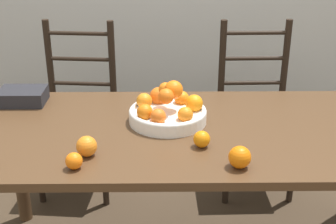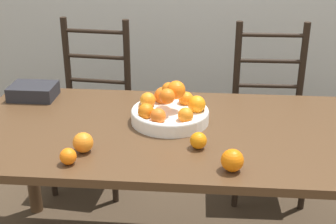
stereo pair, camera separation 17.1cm
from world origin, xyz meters
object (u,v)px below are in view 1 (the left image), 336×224
at_px(orange_loose_0, 87,146).
at_px(orange_loose_1, 202,139).
at_px(fruit_bowl, 168,110).
at_px(orange_loose_2, 74,161).
at_px(chair_right, 255,114).
at_px(book_stack, 23,96).
at_px(orange_loose_3, 240,157).
at_px(chair_left, 78,114).

bearing_deg(orange_loose_0, orange_loose_1, 8.67).
relative_size(fruit_bowl, orange_loose_2, 5.46).
height_order(orange_loose_2, chair_right, chair_right).
xyz_separation_m(orange_loose_1, book_stack, (-0.83, 0.47, 0.00)).
xyz_separation_m(orange_loose_1, orange_loose_3, (0.12, -0.16, 0.01)).
height_order(fruit_bowl, chair_right, chair_right).
relative_size(chair_right, book_stack, 4.54).
bearing_deg(orange_loose_3, fruit_bowl, 122.27).
bearing_deg(book_stack, orange_loose_2, -60.52).
relative_size(orange_loose_2, chair_left, 0.06).
bearing_deg(orange_loose_1, orange_loose_3, -52.26).
bearing_deg(chair_right, orange_loose_0, -132.14).
height_order(orange_loose_0, orange_loose_1, orange_loose_0).
distance_m(orange_loose_1, chair_left, 1.15).
relative_size(orange_loose_0, orange_loose_1, 1.19).
distance_m(fruit_bowl, orange_loose_0, 0.44).
bearing_deg(chair_right, chair_left, 178.71).
height_order(orange_loose_3, book_stack, orange_loose_3).
xyz_separation_m(orange_loose_2, orange_loose_3, (0.60, 0.00, 0.01)).
bearing_deg(orange_loose_0, orange_loose_2, -108.07).
xyz_separation_m(fruit_bowl, orange_loose_3, (0.26, -0.41, -0.01)).
height_order(orange_loose_0, orange_loose_2, orange_loose_0).
distance_m(orange_loose_3, book_stack, 1.14).
bearing_deg(fruit_bowl, orange_loose_3, -57.73).
relative_size(orange_loose_2, orange_loose_3, 0.75).
xyz_separation_m(orange_loose_1, chair_right, (0.40, 0.90, -0.29)).
xyz_separation_m(chair_left, chair_right, (1.05, 0.00, 0.00)).
relative_size(orange_loose_1, chair_left, 0.07).
bearing_deg(book_stack, fruit_bowl, -17.69).
bearing_deg(chair_right, orange_loose_1, -115.00).
xyz_separation_m(orange_loose_3, chair_left, (-0.78, 1.06, -0.29)).
bearing_deg(orange_loose_2, orange_loose_3, 0.29).
relative_size(orange_loose_1, chair_right, 0.07).
height_order(fruit_bowl, orange_loose_3, fruit_bowl).
bearing_deg(orange_loose_2, orange_loose_0, 71.93).
bearing_deg(book_stack, chair_right, 19.49).
distance_m(fruit_bowl, chair_left, 0.89).
bearing_deg(orange_loose_2, book_stack, 119.48).
bearing_deg(orange_loose_2, orange_loose_1, 19.14).
height_order(orange_loose_3, chair_right, chair_right).
relative_size(fruit_bowl, orange_loose_0, 4.29).
bearing_deg(chair_left, book_stack, -106.79).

